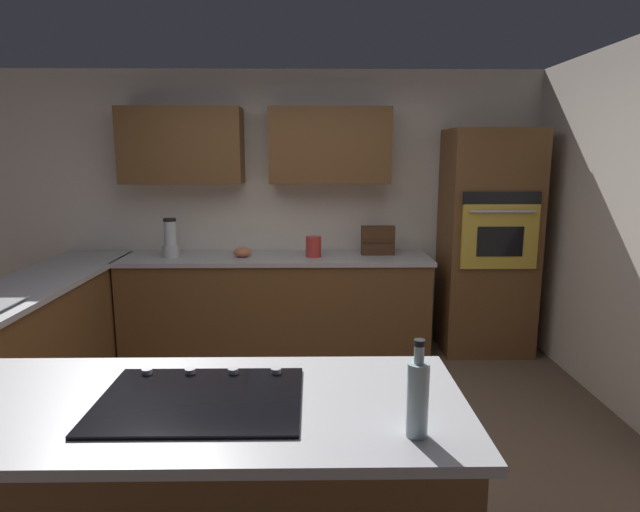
% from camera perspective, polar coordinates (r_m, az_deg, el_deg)
% --- Properties ---
extents(ground_plane, '(14.00, 14.00, 0.00)m').
position_cam_1_polar(ground_plane, '(3.59, -4.84, -19.66)').
color(ground_plane, brown).
extents(wall_back, '(6.00, 0.44, 2.60)m').
position_cam_1_polar(wall_back, '(5.16, -4.27, 6.62)').
color(wall_back, silver).
rests_on(wall_back, ground).
extents(lower_cabinets_back, '(2.80, 0.60, 0.86)m').
position_cam_1_polar(lower_cabinets_back, '(5.02, -4.70, -5.33)').
color(lower_cabinets_back, brown).
rests_on(lower_cabinets_back, ground).
extents(countertop_back, '(2.84, 0.64, 0.04)m').
position_cam_1_polar(countertop_back, '(4.91, -4.78, -0.28)').
color(countertop_back, '#B2B2B7').
rests_on(countertop_back, lower_cabinets_back).
extents(lower_cabinets_side, '(0.60, 2.90, 0.86)m').
position_cam_1_polar(lower_cabinets_side, '(4.41, -29.05, -8.98)').
color(lower_cabinets_side, brown).
rests_on(lower_cabinets_side, ground).
extents(countertop_side, '(0.64, 2.94, 0.04)m').
position_cam_1_polar(countertop_side, '(4.29, -29.59, -3.29)').
color(countertop_side, '#B2B2B7').
rests_on(countertop_side, lower_cabinets_side).
extents(island_base, '(1.94, 0.81, 0.86)m').
position_cam_1_polar(island_base, '(2.37, -12.17, -25.23)').
color(island_base, brown).
rests_on(island_base, ground).
extents(island_top, '(2.02, 0.89, 0.04)m').
position_cam_1_polar(island_top, '(2.14, -12.66, -15.40)').
color(island_top, '#B2B2B7').
rests_on(island_top, island_base).
extents(wall_oven, '(0.80, 0.66, 2.05)m').
position_cam_1_polar(wall_oven, '(5.13, 17.49, 1.38)').
color(wall_oven, brown).
rests_on(wall_oven, ground).
extents(cooktop, '(0.76, 0.56, 0.03)m').
position_cam_1_polar(cooktop, '(2.13, -12.65, -14.67)').
color(cooktop, black).
rests_on(cooktop, island_top).
extents(blender, '(0.15, 0.15, 0.36)m').
position_cam_1_polar(blender, '(5.02, -15.71, 1.61)').
color(blender, silver).
rests_on(blender, countertop_back).
extents(mixing_bowl, '(0.17, 0.17, 0.09)m').
position_cam_1_polar(mixing_bowl, '(4.91, -8.30, 0.44)').
color(mixing_bowl, '#CC724C').
rests_on(mixing_bowl, countertop_back).
extents(spice_rack, '(0.31, 0.11, 0.27)m').
position_cam_1_polar(spice_rack, '(4.99, 6.21, 1.67)').
color(spice_rack, '#472B19').
rests_on(spice_rack, countertop_back).
extents(kettle, '(0.14, 0.14, 0.19)m').
position_cam_1_polar(kettle, '(4.86, -0.70, 1.01)').
color(kettle, red).
rests_on(kettle, countertop_back).
extents(second_bottle, '(0.07, 0.07, 0.33)m').
position_cam_1_polar(second_bottle, '(1.83, 10.41, -14.60)').
color(second_bottle, silver).
rests_on(second_bottle, island_top).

